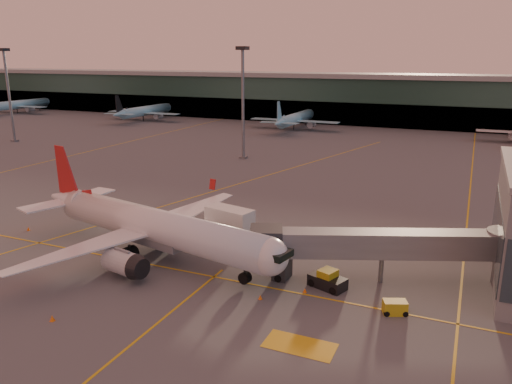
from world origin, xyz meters
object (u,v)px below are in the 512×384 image
at_px(catering_truck, 230,224).
at_px(pushback_tug, 327,280).
at_px(main_airplane, 151,226).
at_px(gpu_cart, 395,308).

bearing_deg(catering_truck, pushback_tug, -12.94).
relative_size(main_airplane, pushback_tug, 9.00).
bearing_deg(main_airplane, pushback_tug, 12.37).
distance_m(main_airplane, pushback_tug, 21.99).
bearing_deg(gpu_cart, pushback_tug, 136.27).
xyz_separation_m(main_airplane, gpu_cart, (29.12, -2.60, -3.20)).
xyz_separation_m(catering_truck, pushback_tug, (14.85, -7.08, -1.94)).
xyz_separation_m(gpu_cart, pushback_tug, (-7.33, 2.82, 0.17)).
xyz_separation_m(main_airplane, pushback_tug, (21.78, 0.21, -3.03)).
distance_m(catering_truck, gpu_cart, 24.39).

